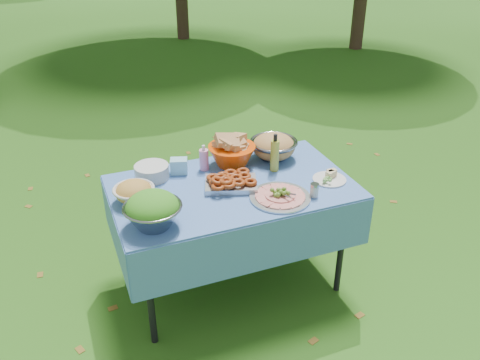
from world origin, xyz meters
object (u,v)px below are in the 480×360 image
object	(u,v)px
picnic_table	(233,237)
salad_bowl	(153,210)
oil_bottle	(275,153)
pasta_bowl_steel	(274,146)
charcuterie_platter	(280,192)
bread_bowl	(232,150)
plate_stack	(152,172)

from	to	relation	value
picnic_table	salad_bowl	xyz separation A→B (m)	(-0.54, -0.25, 0.48)
salad_bowl	oil_bottle	distance (m)	0.94
pasta_bowl_steel	charcuterie_platter	bearing A→B (deg)	-110.57
charcuterie_platter	picnic_table	bearing A→B (deg)	130.84
salad_bowl	pasta_bowl_steel	xyz separation A→B (m)	(0.94, 0.52, -0.02)
bread_bowl	charcuterie_platter	xyz separation A→B (m)	(0.11, -0.51, -0.06)
picnic_table	plate_stack	bearing A→B (deg)	147.12
plate_stack	bread_bowl	bearing A→B (deg)	-1.56
salad_bowl	bread_bowl	distance (m)	0.83
charcuterie_platter	oil_bottle	bearing A→B (deg)	70.61
picnic_table	pasta_bowl_steel	size ratio (longest dim) A/B	4.63
salad_bowl	plate_stack	distance (m)	0.55
bread_bowl	oil_bottle	size ratio (longest dim) A/B	1.23
picnic_table	bread_bowl	size ratio (longest dim) A/B	4.71
pasta_bowl_steel	salad_bowl	bearing A→B (deg)	-151.24
picnic_table	salad_bowl	distance (m)	0.77
picnic_table	pasta_bowl_steel	bearing A→B (deg)	33.50
picnic_table	oil_bottle	size ratio (longest dim) A/B	5.81
picnic_table	charcuterie_platter	bearing A→B (deg)	-49.16
charcuterie_platter	pasta_bowl_steel	bearing A→B (deg)	69.43
salad_bowl	oil_bottle	xyz separation A→B (m)	(0.87, 0.35, 0.02)
plate_stack	pasta_bowl_steel	world-z (taller)	pasta_bowl_steel
bread_bowl	oil_bottle	world-z (taller)	oil_bottle
bread_bowl	pasta_bowl_steel	xyz separation A→B (m)	(0.30, -0.00, -0.02)
bread_bowl	picnic_table	bearing A→B (deg)	-110.22
salad_bowl	charcuterie_platter	xyz separation A→B (m)	(0.75, 0.01, -0.06)
picnic_table	salad_bowl	bearing A→B (deg)	-154.99
pasta_bowl_steel	oil_bottle	xyz separation A→B (m)	(-0.07, -0.17, 0.04)
charcuterie_platter	bread_bowl	bearing A→B (deg)	102.30
bread_bowl	pasta_bowl_steel	world-z (taller)	bread_bowl
oil_bottle	salad_bowl	bearing A→B (deg)	-158.30
plate_stack	salad_bowl	bearing A→B (deg)	-101.89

